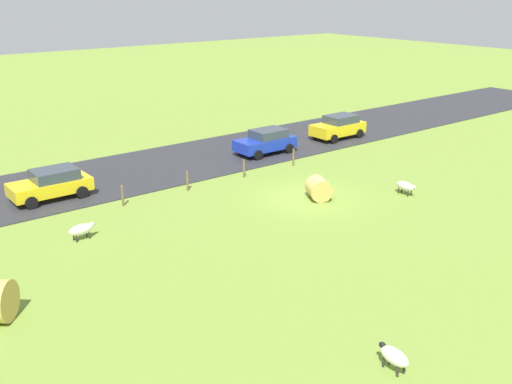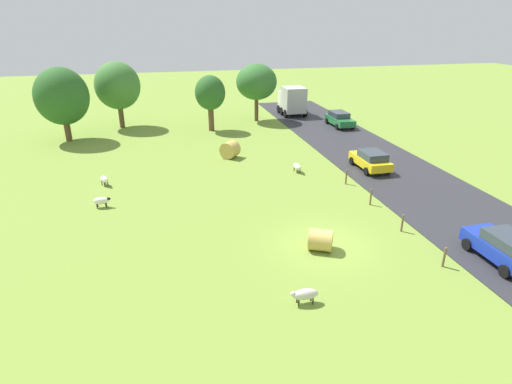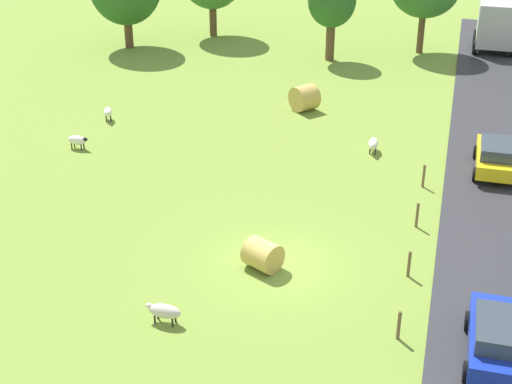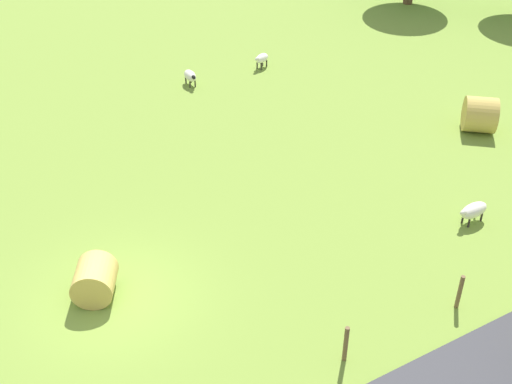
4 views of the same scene
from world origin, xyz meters
name	(u,v)px [view 2 (image 2 of 4)]	position (x,y,z in m)	size (l,w,h in m)	color
ground_plane	(325,245)	(0.00, 0.00, 0.00)	(160.00, 160.00, 0.00)	olive
road_strip	(480,226)	(9.86, 0.00, 0.03)	(8.00, 80.00, 0.06)	#2D2D33
sheep_0	(104,179)	(-12.56, 12.00, 0.49)	(0.81, 1.05, 0.72)	white
sheep_1	(305,294)	(-2.80, -4.54, 0.48)	(1.28, 0.52, 0.72)	beige
sheep_2	(297,167)	(2.22, 11.49, 0.47)	(0.56, 1.23, 0.71)	silver
sheep_3	(101,201)	(-12.39, 8.01, 0.47)	(1.13, 0.53, 0.71)	silver
hay_bale_0	(230,150)	(-2.36, 16.44, 0.73)	(1.46, 1.46, 1.27)	tan
hay_bale_1	(321,240)	(-0.45, -0.37, 0.58)	(1.17, 1.17, 1.23)	tan
tree_0	(210,93)	(-2.67, 26.34, 4.02)	(3.22, 3.22, 5.90)	brown
tree_1	(118,86)	(-12.24, 30.00, 4.60)	(4.83, 4.83, 7.17)	brown
tree_2	(62,96)	(-17.15, 25.49, 4.43)	(5.07, 5.07, 7.20)	brown
tree_3	(256,82)	(3.18, 29.67, 4.54)	(4.71, 4.71, 6.59)	brown
fence_post_0	(444,257)	(4.94, -3.36, 0.54)	(0.12, 0.12, 1.08)	brown
fence_post_1	(402,223)	(4.94, 0.49, 0.54)	(0.12, 0.12, 1.08)	brown
fence_post_2	(371,197)	(4.94, 4.34, 0.56)	(0.12, 0.12, 1.12)	brown
fence_post_3	(346,177)	(4.94, 8.19, 0.56)	(0.12, 0.12, 1.12)	brown
truck_0	(292,100)	(8.22, 31.55, 1.88)	(2.83, 4.10, 3.49)	white
car_1	(340,119)	(11.68, 24.80, 0.88)	(2.10, 4.47, 1.56)	#237238
car_2	(504,247)	(8.07, -3.68, 0.89)	(2.08, 4.06, 1.59)	#1933B2
car_3	(371,160)	(8.17, 10.64, 0.86)	(2.11, 4.06, 1.54)	yellow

